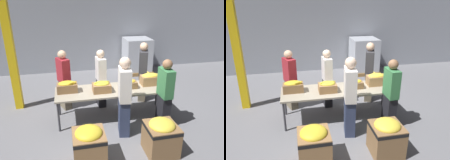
{
  "view_description": "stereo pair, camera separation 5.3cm",
  "coord_description": "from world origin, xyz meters",
  "views": [
    {
      "loc": [
        -1.06,
        -4.8,
        2.94
      ],
      "look_at": [
        -0.01,
        0.08,
        0.98
      ],
      "focal_mm": 35.0,
      "sensor_mm": 36.0,
      "label": 1
    },
    {
      "loc": [
        -1.01,
        -4.81,
        2.94
      ],
      "look_at": [
        -0.01,
        0.08,
        0.98
      ],
      "focal_mm": 35.0,
      "sensor_mm": 36.0,
      "label": 2
    }
  ],
  "objects": [
    {
      "name": "ground_plane",
      "position": [
        0.0,
        0.0,
        0.0
      ],
      "size": [
        30.0,
        30.0,
        0.0
      ],
      "primitive_type": "plane",
      "color": "slate"
    },
    {
      "name": "wall_back",
      "position": [
        0.0,
        3.86,
        2.0
      ],
      "size": [
        16.0,
        0.08,
        4.0
      ],
      "color": "#9399A3",
      "rests_on": "ground_plane"
    },
    {
      "name": "sorting_table",
      "position": [
        0.0,
        0.0,
        0.72
      ],
      "size": [
        2.79,
        0.88,
        0.77
      ],
      "color": "#9E937F",
      "rests_on": "ground_plane"
    },
    {
      "name": "banana_box_0",
      "position": [
        -1.09,
        0.08,
        0.91
      ],
      "size": [
        0.48,
        0.29,
        0.28
      ],
      "color": "olive",
      "rests_on": "sorting_table"
    },
    {
      "name": "banana_box_1",
      "position": [
        -0.29,
        -0.07,
        0.9
      ],
      "size": [
        0.42,
        0.33,
        0.27
      ],
      "color": "olive",
      "rests_on": "sorting_table"
    },
    {
      "name": "banana_box_2",
      "position": [
        0.38,
        0.02,
        0.88
      ],
      "size": [
        0.43,
        0.28,
        0.23
      ],
      "color": "olive",
      "rests_on": "sorting_table"
    },
    {
      "name": "banana_box_3",
      "position": [
        1.01,
        0.1,
        0.92
      ],
      "size": [
        0.48,
        0.34,
        0.32
      ],
      "color": "#A37A4C",
      "rests_on": "sorting_table"
    },
    {
      "name": "volunteer_0",
      "position": [
        -1.17,
        0.75,
        0.81
      ],
      "size": [
        0.37,
        0.49,
        1.63
      ],
      "rotation": [
        0.0,
        0.0,
        -1.17
      ],
      "color": "#6B604C",
      "rests_on": "ground_plane"
    },
    {
      "name": "volunteer_1",
      "position": [
        1.06,
        0.81,
        0.85
      ],
      "size": [
        0.37,
        0.51,
        1.72
      ],
      "rotation": [
        0.0,
        0.0,
        -1.91
      ],
      "color": "#6B604C",
      "rests_on": "ground_plane"
    },
    {
      "name": "volunteer_2",
      "position": [
        1.07,
        -0.64,
        0.82
      ],
      "size": [
        0.22,
        0.44,
        1.65
      ],
      "rotation": [
        0.0,
        0.0,
        1.58
      ],
      "color": "black",
      "rests_on": "ground_plane"
    },
    {
      "name": "volunteer_3",
      "position": [
        0.09,
        -0.74,
        0.88
      ],
      "size": [
        0.31,
        0.51,
        1.78
      ],
      "rotation": [
        0.0,
        0.0,
        1.41
      ],
      "color": "#2D3856",
      "rests_on": "ground_plane"
    },
    {
      "name": "volunteer_4",
      "position": [
        -0.19,
        0.68,
        0.8
      ],
      "size": [
        0.24,
        0.44,
        1.61
      ],
      "rotation": [
        0.0,
        0.0,
        -1.5
      ],
      "color": "black",
      "rests_on": "ground_plane"
    },
    {
      "name": "donation_bin_0",
      "position": [
        -0.78,
        -1.53,
        0.4
      ],
      "size": [
        0.58,
        0.58,
        0.75
      ],
      "color": "olive",
      "rests_on": "ground_plane"
    },
    {
      "name": "donation_bin_1",
      "position": [
        0.62,
        -1.53,
        0.39
      ],
      "size": [
        0.6,
        0.6,
        0.73
      ],
      "color": "olive",
      "rests_on": "ground_plane"
    },
    {
      "name": "support_pillar",
      "position": [
        -2.43,
        1.02,
        2.0
      ],
      "size": [
        0.2,
        0.2,
        4.0
      ],
      "color": "yellow",
      "rests_on": "ground_plane"
    },
    {
      "name": "pallet_stack_0",
      "position": [
        1.68,
        3.22,
        0.67
      ],
      "size": [
        1.08,
        1.08,
        1.36
      ],
      "color": "olive",
      "rests_on": "ground_plane"
    }
  ]
}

